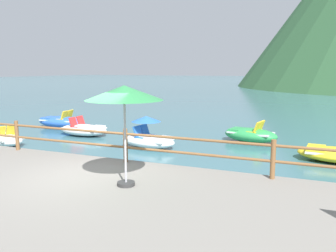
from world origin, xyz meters
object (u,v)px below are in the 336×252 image
(pedal_boat_1, at_px, (84,130))
(pedal_boat_7, at_px, (1,139))
(pedal_boat_5, at_px, (149,137))
(beach_umbrella, at_px, (124,94))
(pedal_boat_2, at_px, (250,135))
(pedal_boat_3, at_px, (61,122))

(pedal_boat_1, bearing_deg, pedal_boat_7, -120.94)
(pedal_boat_1, distance_m, pedal_boat_5, 3.94)
(beach_umbrella, bearing_deg, pedal_boat_1, 131.88)
(beach_umbrella, distance_m, pedal_boat_7, 8.59)
(pedal_boat_2, height_order, pedal_boat_5, pedal_boat_5)
(pedal_boat_2, height_order, pedal_boat_3, pedal_boat_3)
(pedal_boat_2, bearing_deg, pedal_boat_7, -154.18)
(pedal_boat_2, distance_m, pedal_boat_7, 10.01)
(beach_umbrella, height_order, pedal_boat_7, beach_umbrella)
(pedal_boat_1, relative_size, pedal_boat_3, 0.93)
(beach_umbrella, height_order, pedal_boat_3, beach_umbrella)
(pedal_boat_2, height_order, pedal_boat_7, pedal_boat_2)
(pedal_boat_2, bearing_deg, pedal_boat_3, -179.70)
(pedal_boat_3, xyz_separation_m, pedal_boat_5, (6.14, -2.45, 0.09))
(pedal_boat_5, distance_m, pedal_boat_7, 5.86)
(pedal_boat_5, height_order, pedal_boat_7, pedal_boat_5)
(pedal_boat_2, bearing_deg, pedal_boat_1, -169.09)
(beach_umbrella, relative_size, pedal_boat_1, 0.92)
(pedal_boat_1, relative_size, pedal_boat_5, 1.03)
(beach_umbrella, relative_size, pedal_boat_5, 0.94)
(pedal_boat_2, distance_m, pedal_boat_5, 4.26)
(pedal_boat_2, bearing_deg, pedal_boat_5, -144.03)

